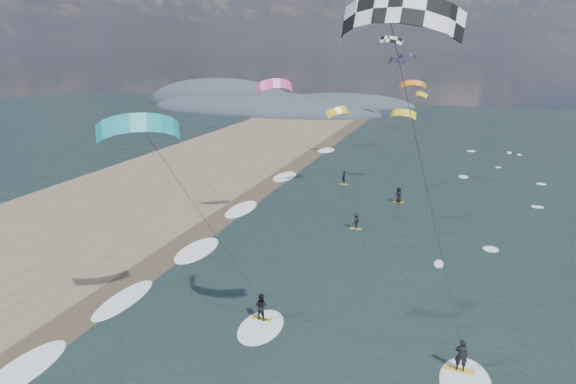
% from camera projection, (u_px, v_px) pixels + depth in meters
% --- Properties ---
extents(sand_strip, '(26.00, 240.00, 0.00)m').
position_uv_depth(sand_strip, '(25.00, 251.00, 40.76)').
color(sand_strip, brown).
rests_on(sand_strip, ground).
extents(wet_sand_strip, '(3.00, 240.00, 0.00)m').
position_uv_depth(wet_sand_strip, '(144.00, 272.00, 36.89)').
color(wet_sand_strip, '#382D23').
rests_on(wet_sand_strip, ground).
extents(coastal_hills, '(80.00, 41.00, 15.00)m').
position_uv_depth(coastal_hills, '(256.00, 107.00, 135.59)').
color(coastal_hills, '#3D4756').
rests_on(coastal_hills, ground).
extents(kitesurfer_near_a, '(7.97, 8.64, 18.79)m').
position_uv_depth(kitesurfer_near_a, '(407.00, 101.00, 17.96)').
color(kitesurfer_near_a, gold).
rests_on(kitesurfer_near_a, ground).
extents(kitesurfer_near_b, '(7.15, 9.16, 14.22)m').
position_uv_depth(kitesurfer_near_b, '(183.00, 195.00, 24.72)').
color(kitesurfer_near_b, gold).
rests_on(kitesurfer_near_b, ground).
extents(far_kitesurfers, '(8.51, 15.50, 1.75)m').
position_uv_depth(far_kitesurfers, '(370.00, 200.00, 51.39)').
color(far_kitesurfers, gold).
rests_on(far_kitesurfers, ground).
extents(bg_kite_field, '(11.14, 73.29, 11.26)m').
position_uv_depth(bg_kite_field, '(393.00, 75.00, 72.54)').
color(bg_kite_field, black).
rests_on(bg_kite_field, ground).
extents(shoreline_surf, '(2.40, 79.40, 0.11)m').
position_uv_depth(shoreline_surf, '(190.00, 251.00, 40.78)').
color(shoreline_surf, white).
rests_on(shoreline_surf, ground).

